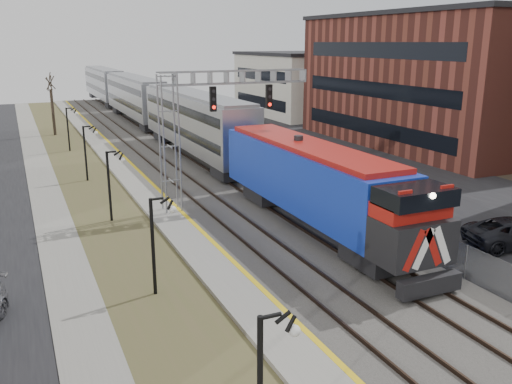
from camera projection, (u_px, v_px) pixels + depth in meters
sidewalk at (46, 196)px, 35.29m from camera, size 2.00×120.00×0.08m
grass_median at (94, 191)px, 36.47m from camera, size 4.00×120.00×0.06m
platform at (138, 185)px, 37.63m from camera, size 2.00×120.00×0.24m
ballast_bed at (206, 178)px, 39.60m from camera, size 8.00×120.00×0.20m
parking_lot at (345, 164)px, 44.36m from camera, size 16.00×120.00×0.04m
platform_edge at (150, 182)px, 37.94m from camera, size 0.24×120.00×0.01m
track_near at (180, 178)px, 38.77m from camera, size 1.58×120.00×0.15m
track_far at (225, 174)px, 40.15m from camera, size 1.58×120.00×0.15m
train at (151, 106)px, 59.25m from camera, size 3.00×85.85×5.33m
signal_gantry at (198, 117)px, 30.88m from camera, size 9.00×1.07×8.15m
lampposts at (151, 245)px, 21.25m from camera, size 0.14×62.14×4.00m
fence at (258, 164)px, 41.07m from camera, size 0.04×120.00×1.60m
car_lot_d at (395, 185)px, 35.19m from camera, size 5.26×2.61×1.47m
car_lot_e at (322, 174)px, 38.16m from camera, size 4.47×3.10×1.41m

